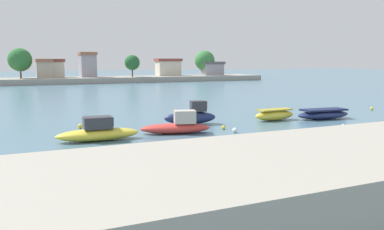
{
  "coord_description": "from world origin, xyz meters",
  "views": [
    {
      "loc": [
        -13.98,
        -19.14,
        5.35
      ],
      "look_at": [
        -0.49,
        10.74,
        0.81
      ],
      "focal_mm": 36.83,
      "sensor_mm": 36.0,
      "label": 1
    }
  ],
  "objects_px": {
    "mooring_buoy_2": "(343,126)",
    "moored_boat_2": "(191,116)",
    "moored_boat_1": "(177,126)",
    "mooring_buoy_4": "(235,130)",
    "mooring_buoy_3": "(224,127)",
    "moored_boat_0": "(98,132)",
    "moored_boat_3": "(274,115)",
    "mooring_buoy_1": "(372,109)",
    "mooring_buoy_0": "(80,126)",
    "moored_boat_4": "(323,114)"
  },
  "relations": [
    {
      "from": "moored_boat_4",
      "to": "mooring_buoy_0",
      "type": "distance_m",
      "value": 21.71
    },
    {
      "from": "moored_boat_4",
      "to": "mooring_buoy_2",
      "type": "relative_size",
      "value": 21.33
    },
    {
      "from": "mooring_buoy_0",
      "to": "mooring_buoy_1",
      "type": "bearing_deg",
      "value": -1.85
    },
    {
      "from": "moored_boat_1",
      "to": "mooring_buoy_2",
      "type": "bearing_deg",
      "value": 2.73
    },
    {
      "from": "mooring_buoy_4",
      "to": "moored_boat_2",
      "type": "bearing_deg",
      "value": 104.28
    },
    {
      "from": "moored_boat_1",
      "to": "moored_boat_3",
      "type": "bearing_deg",
      "value": 28.48
    },
    {
      "from": "mooring_buoy_1",
      "to": "mooring_buoy_4",
      "type": "relative_size",
      "value": 0.86
    },
    {
      "from": "moored_boat_0",
      "to": "moored_boat_2",
      "type": "xyz_separation_m",
      "value": [
        8.59,
        3.76,
        0.12
      ]
    },
    {
      "from": "moored_boat_1",
      "to": "moored_boat_4",
      "type": "bearing_deg",
      "value": 20.31
    },
    {
      "from": "mooring_buoy_3",
      "to": "moored_boat_0",
      "type": "bearing_deg",
      "value": -177.98
    },
    {
      "from": "mooring_buoy_2",
      "to": "mooring_buoy_0",
      "type": "bearing_deg",
      "value": 157.12
    },
    {
      "from": "mooring_buoy_0",
      "to": "mooring_buoy_4",
      "type": "height_order",
      "value": "mooring_buoy_4"
    },
    {
      "from": "moored_boat_3",
      "to": "mooring_buoy_4",
      "type": "distance_m",
      "value": 7.52
    },
    {
      "from": "moored_boat_0",
      "to": "mooring_buoy_3",
      "type": "height_order",
      "value": "moored_boat_0"
    },
    {
      "from": "moored_boat_1",
      "to": "mooring_buoy_0",
      "type": "relative_size",
      "value": 14.88
    },
    {
      "from": "moored_boat_4",
      "to": "mooring_buoy_2",
      "type": "distance_m",
      "value": 4.67
    },
    {
      "from": "moored_boat_1",
      "to": "mooring_buoy_3",
      "type": "distance_m",
      "value": 3.98
    },
    {
      "from": "moored_boat_1",
      "to": "mooring_buoy_4",
      "type": "distance_m",
      "value": 4.31
    },
    {
      "from": "mooring_buoy_2",
      "to": "moored_boat_2",
      "type": "bearing_deg",
      "value": 148.03
    },
    {
      "from": "moored_boat_3",
      "to": "mooring_buoy_2",
      "type": "height_order",
      "value": "moored_boat_3"
    },
    {
      "from": "mooring_buoy_1",
      "to": "mooring_buoy_2",
      "type": "height_order",
      "value": "mooring_buoy_1"
    },
    {
      "from": "moored_boat_0",
      "to": "mooring_buoy_3",
      "type": "distance_m",
      "value": 9.84
    },
    {
      "from": "moored_boat_0",
      "to": "moored_boat_2",
      "type": "distance_m",
      "value": 9.38
    },
    {
      "from": "moored_boat_1",
      "to": "mooring_buoy_2",
      "type": "relative_size",
      "value": 20.79
    },
    {
      "from": "mooring_buoy_3",
      "to": "moored_boat_3",
      "type": "bearing_deg",
      "value": 19.28
    },
    {
      "from": "moored_boat_1",
      "to": "mooring_buoy_2",
      "type": "distance_m",
      "value": 13.58
    },
    {
      "from": "moored_boat_2",
      "to": "moored_boat_3",
      "type": "xyz_separation_m",
      "value": [
        7.71,
        -1.15,
        -0.2
      ]
    },
    {
      "from": "moored_boat_1",
      "to": "moored_boat_2",
      "type": "bearing_deg",
      "value": 67.94
    },
    {
      "from": "moored_boat_3",
      "to": "mooring_buoy_4",
      "type": "bearing_deg",
      "value": -151.52
    },
    {
      "from": "moored_boat_3",
      "to": "mooring_buoy_1",
      "type": "relative_size",
      "value": 12.8
    },
    {
      "from": "moored_boat_2",
      "to": "moored_boat_4",
      "type": "xyz_separation_m",
      "value": [
        12.37,
        -2.29,
        -0.25
      ]
    },
    {
      "from": "moored_boat_0",
      "to": "mooring_buoy_0",
      "type": "xyz_separation_m",
      "value": [
        -0.38,
        5.42,
        -0.39
      ]
    },
    {
      "from": "mooring_buoy_2",
      "to": "moored_boat_0",
      "type": "bearing_deg",
      "value": 171.67
    },
    {
      "from": "moored_boat_2",
      "to": "mooring_buoy_2",
      "type": "relative_size",
      "value": 17.82
    },
    {
      "from": "moored_boat_1",
      "to": "mooring_buoy_3",
      "type": "relative_size",
      "value": 17.27
    },
    {
      "from": "moored_boat_4",
      "to": "mooring_buoy_2",
      "type": "xyz_separation_m",
      "value": [
        -1.86,
        -4.27,
        -0.32
      ]
    },
    {
      "from": "moored_boat_1",
      "to": "mooring_buoy_0",
      "type": "height_order",
      "value": "moored_boat_1"
    },
    {
      "from": "moored_boat_0",
      "to": "moored_boat_1",
      "type": "height_order",
      "value": "moored_boat_1"
    },
    {
      "from": "moored_boat_2",
      "to": "mooring_buoy_4",
      "type": "bearing_deg",
      "value": -65.48
    },
    {
      "from": "moored_boat_0",
      "to": "mooring_buoy_4",
      "type": "relative_size",
      "value": 14.67
    },
    {
      "from": "moored_boat_2",
      "to": "moored_boat_3",
      "type": "bearing_deg",
      "value": 1.77
    },
    {
      "from": "moored_boat_2",
      "to": "moored_boat_0",
      "type": "bearing_deg",
      "value": -146.15
    },
    {
      "from": "mooring_buoy_1",
      "to": "mooring_buoy_4",
      "type": "distance_m",
      "value": 21.42
    },
    {
      "from": "moored_boat_2",
      "to": "mooring_buoy_3",
      "type": "xyz_separation_m",
      "value": [
        1.23,
        -3.41,
        -0.54
      ]
    },
    {
      "from": "moored_boat_4",
      "to": "mooring_buoy_3",
      "type": "relative_size",
      "value": 17.72
    },
    {
      "from": "mooring_buoy_4",
      "to": "mooring_buoy_0",
      "type": "bearing_deg",
      "value": 146.78
    },
    {
      "from": "moored_boat_0",
      "to": "moored_boat_3",
      "type": "bearing_deg",
      "value": 11.61
    },
    {
      "from": "moored_boat_3",
      "to": "mooring_buoy_4",
      "type": "height_order",
      "value": "moored_boat_3"
    },
    {
      "from": "mooring_buoy_2",
      "to": "mooring_buoy_3",
      "type": "xyz_separation_m",
      "value": [
        -9.27,
        3.14,
        0.03
      ]
    },
    {
      "from": "mooring_buoy_4",
      "to": "mooring_buoy_3",
      "type": "bearing_deg",
      "value": 91.96
    }
  ]
}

